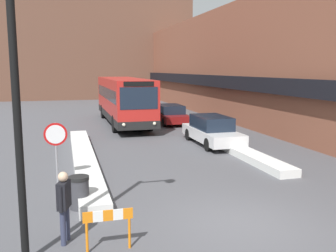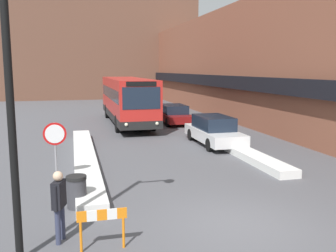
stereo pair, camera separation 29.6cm
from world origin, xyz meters
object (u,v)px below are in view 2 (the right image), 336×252
Objects in this scene: stop_sign at (55,141)px; city_bus at (127,99)px; parked_car_middle at (174,114)px; trash_bin at (77,192)px; parked_car_front at (214,130)px; street_lamp at (23,66)px; construction_barricade at (102,221)px; pedestrian at (59,200)px.

city_bus is at bearing 72.73° from stop_sign.
parked_car_middle is 4.84× the size of trash_bin.
parked_car_front reaches higher than trash_bin.
street_lamp is 6.93× the size of trash_bin.
parked_car_front is 9.68m from stop_sign.
parked_car_front is 1.05× the size of parked_car_middle.
construction_barricade is at bearing -79.57° from trash_bin.
parked_car_middle is (3.36, -0.68, -1.12)m from city_bus.
street_lamp is at bearing 160.07° from pedestrian.
trash_bin is (-3.84, -16.42, -1.33)m from city_bus.
parked_car_middle is at bearing -5.18° from pedestrian.
city_bus is at bearing 80.18° from construction_barricade.
stop_sign is at bearing 107.39° from trash_bin.
parked_car_middle is 0.70× the size of street_lamp.
parked_car_front is at bearing 57.36° from construction_barricade.
stop_sign is 4.21m from pedestrian.
pedestrian is at bearing 144.03° from construction_barricade.
stop_sign reaches higher than parked_car_middle.
parked_car_front is 2.15× the size of stop_sign.
city_bus is 7.05× the size of pedestrian.
pedestrian is (-7.61, -9.77, 0.26)m from parked_car_front.
construction_barricade is (0.92, -0.67, -0.35)m from pedestrian.
street_lamp is at bearing -179.24° from construction_barricade.
construction_barricade is at bearing -109.83° from parked_car_middle.
parked_car_middle is 20.54m from street_lamp.
pedestrian is at bearing 52.19° from street_lamp.
stop_sign is (-4.48, -14.40, -0.18)m from city_bus.
pedestrian is at bearing -102.90° from city_bus.
city_bus is 2.60× the size of parked_car_middle.
city_bus reaches higher than pedestrian.
city_bus is 1.81× the size of street_lamp.
parked_car_front is at bearing 46.68° from trash_bin.
pedestrian is (-4.25, -18.55, -0.79)m from city_bus.
pedestrian reaches higher than trash_bin.
parked_car_front is (3.36, -8.78, -1.05)m from city_bus.
stop_sign reaches higher than trash_bin.
parked_car_middle is 19.71m from construction_barricade.
street_lamp is at bearing -108.41° from trash_bin.
parked_car_middle is at bearing 90.00° from parked_car_front.
parked_car_middle is at bearing -11.49° from city_bus.
city_bus reaches higher than construction_barricade.
street_lamp is 3.69m from construction_barricade.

